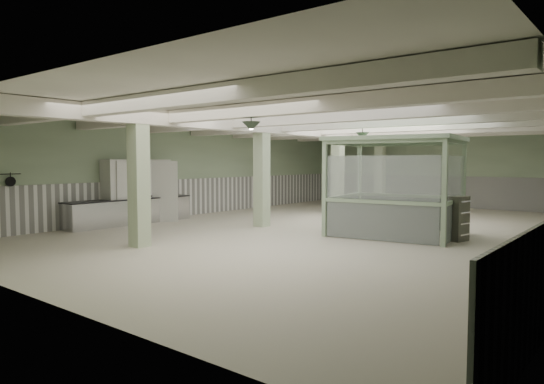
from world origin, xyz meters
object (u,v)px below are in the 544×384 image
Objects in this scene: prep_counter at (131,211)px; filing_cabinet at (458,219)px; guard_booth at (396,170)px; walkin_cooler at (138,190)px.

filing_cabinet reaches higher than prep_counter.
prep_counter is 10.84m from filing_cabinet.
guard_booth is (8.42, 3.47, 1.49)m from prep_counter.
walkin_cooler is 9.08m from guard_booth.
guard_booth reaches higher than walkin_cooler.
walkin_cooler is 2.06× the size of filing_cabinet.
guard_booth is (8.50, 3.09, 0.76)m from walkin_cooler.
walkin_cooler is (-0.08, 0.38, 0.73)m from prep_counter.
walkin_cooler is 10.82m from filing_cabinet.
guard_booth is at bearing 19.96° from walkin_cooler.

